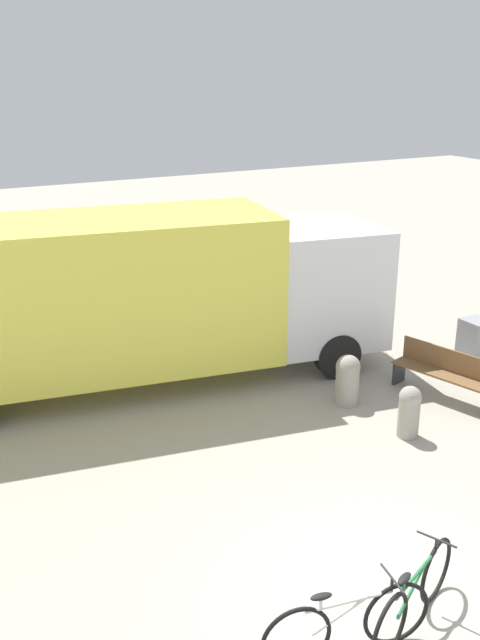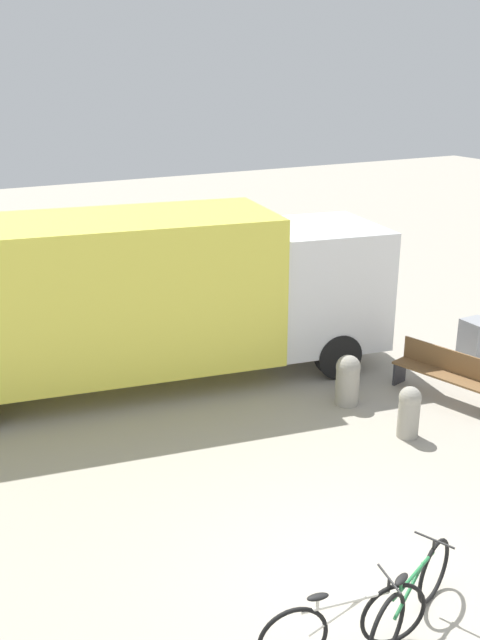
{
  "view_description": "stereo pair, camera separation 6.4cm",
  "coord_description": "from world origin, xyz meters",
  "px_view_note": "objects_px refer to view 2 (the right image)",
  "views": [
    {
      "loc": [
        -4.31,
        -4.8,
        5.43
      ],
      "look_at": [
        0.8,
        4.64,
        1.6
      ],
      "focal_mm": 40.0,
      "sensor_mm": 36.0,
      "label": 1
    },
    {
      "loc": [
        -4.25,
        -4.83,
        5.43
      ],
      "look_at": [
        0.8,
        4.64,
        1.6
      ],
      "focal_mm": 40.0,
      "sensor_mm": 36.0,
      "label": 2
    }
  ],
  "objects_px": {
    "delivery_truck": "(132,294)",
    "bollard_far_bench": "(348,378)",
    "park_bench": "(448,373)",
    "utility_box": "(476,343)",
    "bicycle_middle": "(411,597)",
    "bicycle_near": "(344,625)",
    "bollard_near_bench": "(409,410)"
  },
  "relations": [
    {
      "from": "bicycle_middle",
      "to": "utility_box",
      "type": "bearing_deg",
      "value": 16.53
    },
    {
      "from": "bicycle_near",
      "to": "bicycle_middle",
      "type": "xyz_separation_m",
      "value": [
        0.83,
        -0.01,
        0.0
      ]
    },
    {
      "from": "park_bench",
      "to": "bicycle_middle",
      "type": "height_order",
      "value": "park_bench"
    },
    {
      "from": "bicycle_middle",
      "to": "bollard_near_bench",
      "type": "bearing_deg",
      "value": 26.43
    },
    {
      "from": "delivery_truck",
      "to": "park_bench",
      "type": "bearing_deg",
      "value": -25.81
    },
    {
      "from": "utility_box",
      "to": "bollard_far_bench",
      "type": "bearing_deg",
      "value": -176.02
    },
    {
      "from": "bicycle_near",
      "to": "bollard_far_bench",
      "type": "xyz_separation_m",
      "value": [
        3.32,
        4.49,
        0.09
      ]
    },
    {
      "from": "bicycle_middle",
      "to": "bollard_near_bench",
      "type": "distance_m",
      "value": 4.1
    },
    {
      "from": "bicycle_near",
      "to": "bollard_near_bench",
      "type": "bearing_deg",
      "value": 51.97
    },
    {
      "from": "bicycle_middle",
      "to": "bicycle_near",
      "type": "bearing_deg",
      "value": 155.93
    },
    {
      "from": "park_bench",
      "to": "bicycle_middle",
      "type": "relative_size",
      "value": 1.18
    },
    {
      "from": "delivery_truck",
      "to": "bicycle_middle",
      "type": "xyz_separation_m",
      "value": [
        0.35,
        -7.07,
        -1.29
      ]
    },
    {
      "from": "bicycle_middle",
      "to": "utility_box",
      "type": "relative_size",
      "value": 1.83
    },
    {
      "from": "bicycle_near",
      "to": "bollard_near_bench",
      "type": "relative_size",
      "value": 2.11
    },
    {
      "from": "bicycle_middle",
      "to": "bollard_near_bench",
      "type": "relative_size",
      "value": 1.98
    },
    {
      "from": "bollard_far_bench",
      "to": "park_bench",
      "type": "bearing_deg",
      "value": -20.7
    },
    {
      "from": "utility_box",
      "to": "bicycle_middle",
      "type": "bearing_deg",
      "value": -140.17
    },
    {
      "from": "bollard_far_bench",
      "to": "delivery_truck",
      "type": "bearing_deg",
      "value": 137.95
    },
    {
      "from": "delivery_truck",
      "to": "park_bench",
      "type": "xyz_separation_m",
      "value": [
        4.49,
        -3.19,
        -1.2
      ]
    },
    {
      "from": "delivery_truck",
      "to": "bollard_far_bench",
      "type": "relative_size",
      "value": 10.55
    },
    {
      "from": "bollard_far_bench",
      "to": "bicycle_middle",
      "type": "bearing_deg",
      "value": -119.01
    },
    {
      "from": "park_bench",
      "to": "utility_box",
      "type": "xyz_separation_m",
      "value": [
        1.52,
        0.84,
        -0.02
      ]
    },
    {
      "from": "bicycle_near",
      "to": "bollard_far_bench",
      "type": "height_order",
      "value": "bollard_far_bench"
    },
    {
      "from": "delivery_truck",
      "to": "utility_box",
      "type": "distance_m",
      "value": 6.57
    },
    {
      "from": "bollard_near_bench",
      "to": "bollard_far_bench",
      "type": "bearing_deg",
      "value": 96.4
    },
    {
      "from": "park_bench",
      "to": "bollard_far_bench",
      "type": "bearing_deg",
      "value": 54.08
    },
    {
      "from": "utility_box",
      "to": "bicycle_near",
      "type": "bearing_deg",
      "value": -144.02
    },
    {
      "from": "utility_box",
      "to": "bollard_near_bench",
      "type": "bearing_deg",
      "value": -152.1
    },
    {
      "from": "park_bench",
      "to": "bollard_far_bench",
      "type": "xyz_separation_m",
      "value": [
        -1.65,
        0.62,
        -0.0
      ]
    },
    {
      "from": "delivery_truck",
      "to": "bollard_far_bench",
      "type": "xyz_separation_m",
      "value": [
        2.85,
        -2.57,
        -1.2
      ]
    },
    {
      "from": "bicycle_middle",
      "to": "bollard_far_bench",
      "type": "xyz_separation_m",
      "value": [
        2.5,
        4.5,
        0.09
      ]
    },
    {
      "from": "bicycle_middle",
      "to": "utility_box",
      "type": "height_order",
      "value": "utility_box"
    }
  ]
}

